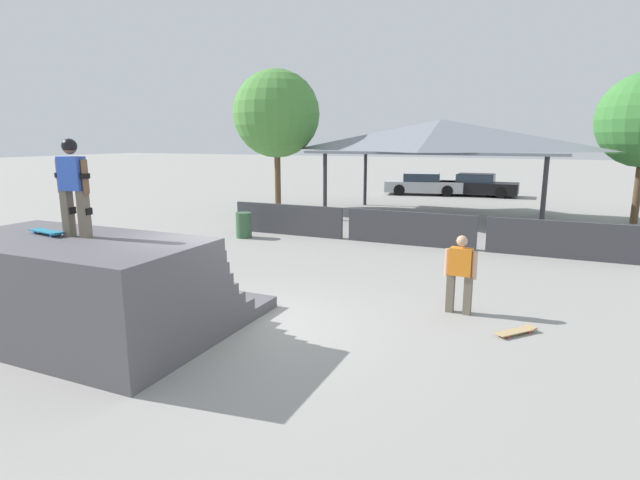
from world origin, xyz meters
TOP-DOWN VIEW (x-y plane):
  - ground_plane at (0.00, 0.00)m, footprint 160.00×160.00m
  - quarter_pipe_ramp at (-2.25, -1.33)m, footprint 4.43×3.91m
  - skater_on_deck at (-2.29, -1.42)m, footprint 0.68×0.24m
  - skateboard_on_deck at (-2.86, -1.52)m, footprint 0.85×0.33m
  - bystander_walking at (3.32, 2.27)m, footprint 0.61×0.23m
  - skateboard_on_ground at (4.42, 1.60)m, footprint 0.68×0.74m
  - barrier_fence at (0.95, 7.99)m, footprint 12.62×0.12m
  - pavilion_shelter at (0.63, 13.98)m, footprint 9.58×5.93m
  - tree_far_back at (-6.77, 13.56)m, footprint 3.97×3.97m
  - trash_bin at (-4.46, 6.92)m, footprint 0.52×0.52m
  - parked_car_silver at (-1.81, 22.25)m, footprint 4.68×2.48m
  - parked_car_black at (1.19, 22.90)m, footprint 4.45×1.75m

SIDE VIEW (x-z plane):
  - ground_plane at x=0.00m, z-range 0.00..0.00m
  - skateboard_on_ground at x=4.42m, z-range 0.01..0.10m
  - trash_bin at x=-4.46m, z-range 0.00..0.85m
  - barrier_fence at x=0.95m, z-range 0.00..1.05m
  - parked_car_silver at x=-1.81m, z-range -0.03..1.24m
  - parked_car_black at x=1.19m, z-range -0.03..1.24m
  - quarter_pipe_ramp at x=-2.25m, z-range -0.09..1.62m
  - bystander_walking at x=3.32m, z-range 0.08..1.60m
  - skateboard_on_deck at x=-2.86m, z-range 1.73..1.81m
  - skater_on_deck at x=-2.29m, z-range 1.83..3.41m
  - pavilion_shelter at x=0.63m, z-range 1.34..5.39m
  - tree_far_back at x=-6.77m, z-range 1.19..7.55m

